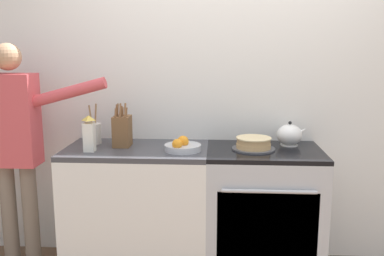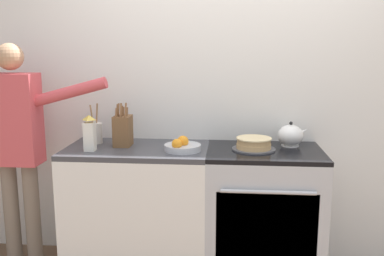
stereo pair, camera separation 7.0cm
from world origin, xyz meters
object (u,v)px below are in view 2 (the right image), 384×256
stove_range (263,213)px  knife_block (123,130)px  tea_kettle (291,136)px  fruit_bowl (182,146)px  milk_carton (90,134)px  layer_cake (254,144)px  utensil_crock (95,133)px  person_baker (17,137)px

stove_range → knife_block: bearing=177.3°
tea_kettle → knife_block: knife_block is taller
knife_block → fruit_bowl: knife_block is taller
stove_range → milk_carton: bearing=-174.2°
layer_cake → fruit_bowl: bearing=-171.1°
utensil_crock → milk_carton: size_ratio=1.19×
stove_range → milk_carton: 1.32m
fruit_bowl → person_baker: (-1.19, 0.06, 0.03)m
stove_range → knife_block: (-0.99, 0.05, 0.57)m
knife_block → fruit_bowl: bearing=-15.4°
tea_kettle → layer_cake: bearing=-152.3°
stove_range → tea_kettle: size_ratio=4.20×
knife_block → person_baker: bearing=-175.6°
stove_range → tea_kettle: (0.19, 0.14, 0.53)m
person_baker → layer_cake: bearing=0.8°
knife_block → person_baker: person_baker is taller
knife_block → utensil_crock: (-0.23, 0.06, -0.03)m
stove_range → fruit_bowl: fruit_bowl is taller
utensil_crock → milk_carton: 0.24m
stove_range → milk_carton: (-1.18, -0.12, 0.57)m
stove_range → utensil_crock: 1.34m
stove_range → fruit_bowl: size_ratio=3.68×
layer_cake → milk_carton: (-1.10, -0.12, 0.08)m
milk_carton → layer_cake: bearing=6.4°
milk_carton → person_baker: 0.58m
tea_kettle → knife_block: size_ratio=0.70×
fruit_bowl → layer_cake: bearing=8.9°
milk_carton → person_baker: size_ratio=0.15×
milk_carton → fruit_bowl: bearing=4.4°
stove_range → person_baker: 1.82m
knife_block → milk_carton: size_ratio=1.27×
stove_range → tea_kettle: 0.58m
utensil_crock → milk_carton: (0.04, -0.23, 0.04)m
person_baker → stove_range: bearing=0.7°
layer_cake → tea_kettle: bearing=27.7°
person_baker → knife_block: bearing=4.7°
tea_kettle → milk_carton: size_ratio=0.89×
stove_range → utensil_crock: size_ratio=3.14×
tea_kettle → fruit_bowl: bearing=-163.9°
milk_carton → utensil_crock: bearing=99.7°
layer_cake → knife_block: size_ratio=0.94×
utensil_crock → person_baker: bearing=-167.1°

